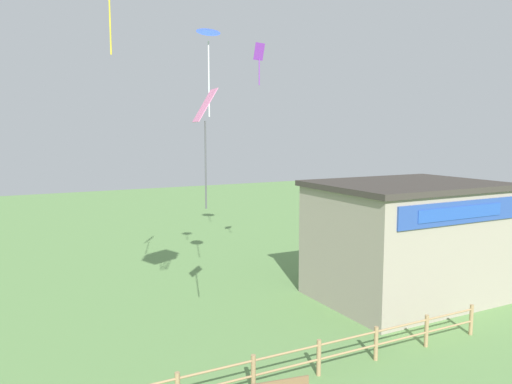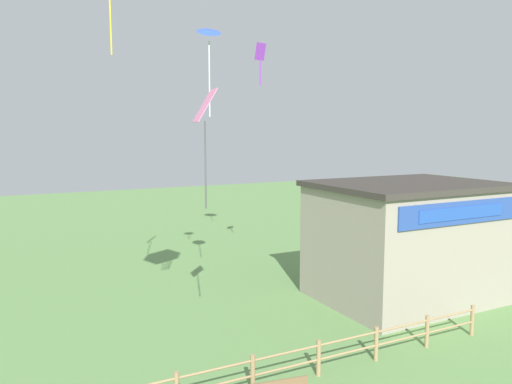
{
  "view_description": "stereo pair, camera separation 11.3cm",
  "coord_description": "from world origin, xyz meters",
  "px_view_note": "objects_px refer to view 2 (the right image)",
  "views": [
    {
      "loc": [
        -7.23,
        -4.53,
        7.4
      ],
      "look_at": [
        0.0,
        9.44,
        5.5
      ],
      "focal_mm": 35.0,
      "sensor_mm": 36.0,
      "label": 1
    },
    {
      "loc": [
        -7.13,
        -4.58,
        7.4
      ],
      "look_at": [
        0.0,
        9.44,
        5.5
      ],
      "focal_mm": 35.0,
      "sensor_mm": 36.0,
      "label": 2
    }
  ],
  "objects_px": {
    "seaside_building": "(407,240)",
    "kite_blue_delta": "(209,37)",
    "kite_pink_diamond": "(205,121)",
    "kite_purple_streamer": "(260,57)"
  },
  "relations": [
    {
      "from": "kite_purple_streamer",
      "to": "kite_blue_delta",
      "type": "relative_size",
      "value": 0.58
    },
    {
      "from": "kite_blue_delta",
      "to": "kite_pink_diamond",
      "type": "distance_m",
      "value": 4.47
    },
    {
      "from": "kite_purple_streamer",
      "to": "kite_pink_diamond",
      "type": "xyz_separation_m",
      "value": [
        -5.35,
        -6.72,
        -3.1
      ]
    },
    {
      "from": "seaside_building",
      "to": "kite_pink_diamond",
      "type": "distance_m",
      "value": 11.79
    },
    {
      "from": "seaside_building",
      "to": "kite_blue_delta",
      "type": "xyz_separation_m",
      "value": [
        -9.04,
        0.7,
        8.13
      ]
    },
    {
      "from": "seaside_building",
      "to": "kite_pink_diamond",
      "type": "xyz_separation_m",
      "value": [
        -10.39,
        -2.29,
        5.09
      ]
    },
    {
      "from": "seaside_building",
      "to": "kite_pink_diamond",
      "type": "relative_size",
      "value": 2.2
    },
    {
      "from": "kite_pink_diamond",
      "to": "kite_blue_delta",
      "type": "bearing_deg",
      "value": 65.75
    },
    {
      "from": "kite_purple_streamer",
      "to": "kite_pink_diamond",
      "type": "bearing_deg",
      "value": -128.51
    },
    {
      "from": "seaside_building",
      "to": "kite_blue_delta",
      "type": "height_order",
      "value": "kite_blue_delta"
    }
  ]
}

